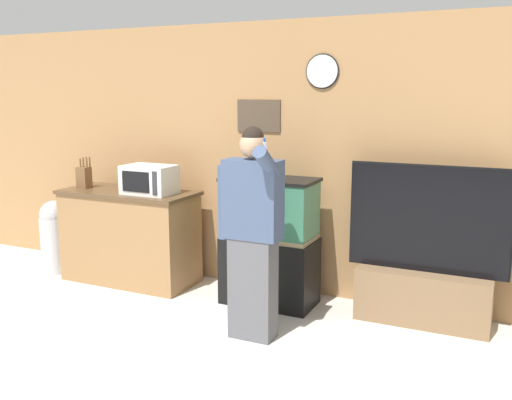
{
  "coord_description": "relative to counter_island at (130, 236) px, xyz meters",
  "views": [
    {
      "loc": [
        2.33,
        -2.11,
        1.95
      ],
      "look_at": [
        0.33,
        2.14,
        1.05
      ],
      "focal_mm": 40.0,
      "sensor_mm": 36.0,
      "label": 1
    }
  ],
  "objects": [
    {
      "name": "aquarium_on_stand",
      "position": [
        1.57,
        0.03,
        0.11
      ],
      "size": [
        0.85,
        0.45,
        1.18
      ],
      "color": "black",
      "rests_on": "ground_plane"
    },
    {
      "name": "person_standing",
      "position": [
        1.74,
        -0.72,
        0.4
      ],
      "size": [
        0.53,
        0.4,
        1.69
      ],
      "color": "#515156",
      "rests_on": "ground_plane"
    },
    {
      "name": "tv_on_stand",
      "position": [
        2.93,
        0.18,
        -0.08
      ],
      "size": [
        1.33,
        0.4,
        1.36
      ],
      "color": "brown",
      "rests_on": "ground_plane"
    },
    {
      "name": "knife_block",
      "position": [
        -0.53,
        -0.05,
        0.59
      ],
      "size": [
        0.13,
        0.11,
        0.32
      ],
      "color": "brown",
      "rests_on": "counter_island"
    },
    {
      "name": "microwave",
      "position": [
        0.3,
        -0.04,
        0.62
      ],
      "size": [
        0.5,
        0.34,
        0.28
      ],
      "color": "white",
      "rests_on": "counter_island"
    },
    {
      "name": "wall_back_paneled",
      "position": [
        1.28,
        0.47,
        0.82
      ],
      "size": [
        10.0,
        0.08,
        2.6
      ],
      "color": "#A87A4C",
      "rests_on": "ground_plane"
    },
    {
      "name": "counter_island",
      "position": [
        0.0,
        0.0,
        0.0
      ],
      "size": [
        1.41,
        0.63,
        0.95
      ],
      "color": "olive",
      "rests_on": "ground_plane"
    },
    {
      "name": "trash_bin",
      "position": [
        -0.93,
        -0.09,
        -0.07
      ],
      "size": [
        0.32,
        0.32,
        0.79
      ],
      "color": "#B7B7BC",
      "rests_on": "ground_plane"
    }
  ]
}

